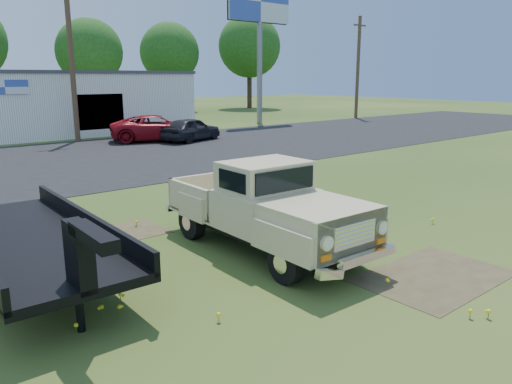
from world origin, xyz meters
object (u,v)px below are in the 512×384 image
flatbed_trailer (30,234)px  red_pickup (157,128)px  billboard (259,15)px  vintage_pickup_truck (265,206)px  dark_sedan (191,129)px

flatbed_trailer → red_pickup: (12.15, 17.06, -0.15)m
billboard → vintage_pickup_truck: (-20.01, -23.75, -7.53)m
vintage_pickup_truck → billboard: bearing=51.7°
vintage_pickup_truck → flatbed_trailer: 4.74m
vintage_pickup_truck → dark_sedan: vintage_pickup_truck is taller
vintage_pickup_truck → red_pickup: (7.68, 18.61, -0.24)m
vintage_pickup_truck → dark_sedan: bearing=63.8°
vintage_pickup_truck → dark_sedan: 19.60m
billboard → vintage_pickup_truck: size_ratio=1.99×
billboard → dark_sedan: size_ratio=2.69×
vintage_pickup_truck → flatbed_trailer: vintage_pickup_truck is taller
billboard → vintage_pickup_truck: 31.96m
vintage_pickup_truck → flatbed_trailer: (-4.47, 1.56, -0.09)m
red_pickup → flatbed_trailer: bearing=166.2°
billboard → red_pickup: billboard is taller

